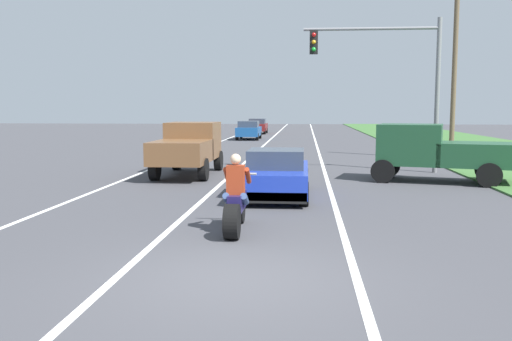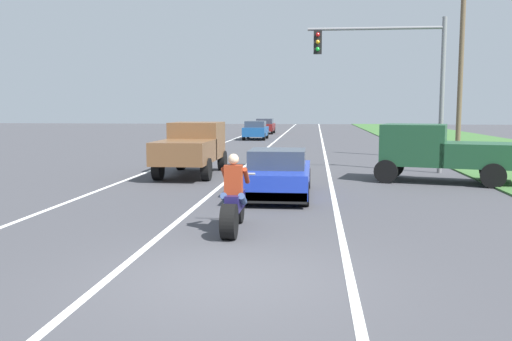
% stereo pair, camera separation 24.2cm
% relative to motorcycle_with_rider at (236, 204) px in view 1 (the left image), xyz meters
% --- Properties ---
extents(ground_plane, '(160.00, 160.00, 0.00)m').
position_rel_motorcycle_with_rider_xyz_m(ground_plane, '(0.39, -3.05, -0.59)').
color(ground_plane, '#424247').
extents(lane_stripe_left_solid, '(0.14, 120.00, 0.01)m').
position_rel_motorcycle_with_rider_xyz_m(lane_stripe_left_solid, '(-5.01, 16.95, -0.59)').
color(lane_stripe_left_solid, white).
rests_on(lane_stripe_left_solid, ground).
extents(lane_stripe_right_solid, '(0.14, 120.00, 0.01)m').
position_rel_motorcycle_with_rider_xyz_m(lane_stripe_right_solid, '(2.19, 16.95, -0.59)').
color(lane_stripe_right_solid, white).
rests_on(lane_stripe_right_solid, ground).
extents(lane_stripe_centre_dashed, '(0.14, 120.00, 0.01)m').
position_rel_motorcycle_with_rider_xyz_m(lane_stripe_centre_dashed, '(-1.41, 16.95, -0.59)').
color(lane_stripe_centre_dashed, white).
rests_on(lane_stripe_centre_dashed, ground).
extents(motorcycle_with_rider, '(0.70, 2.21, 1.62)m').
position_rel_motorcycle_with_rider_xyz_m(motorcycle_with_rider, '(0.00, 0.00, 0.00)').
color(motorcycle_with_rider, black).
rests_on(motorcycle_with_rider, ground).
extents(sports_car_blue, '(1.84, 4.30, 1.37)m').
position_rel_motorcycle_with_rider_xyz_m(sports_car_blue, '(0.58, 4.71, 0.04)').
color(sports_car_blue, '#1E38B2').
rests_on(sports_car_blue, ground).
extents(pickup_truck_left_lane_brown, '(2.02, 4.80, 1.98)m').
position_rel_motorcycle_with_rider_xyz_m(pickup_truck_left_lane_brown, '(-3.00, 9.47, 0.51)').
color(pickup_truck_left_lane_brown, brown).
rests_on(pickup_truck_left_lane_brown, ground).
extents(pickup_truck_right_shoulder_dark_green, '(5.14, 3.14, 1.98)m').
position_rel_motorcycle_with_rider_xyz_m(pickup_truck_right_shoulder_dark_green, '(5.95, 8.34, 0.51)').
color(pickup_truck_right_shoulder_dark_green, '#1E4C2D').
rests_on(pickup_truck_right_shoulder_dark_green, ground).
extents(traffic_light_mast_near, '(5.30, 0.34, 6.00)m').
position_rel_motorcycle_with_rider_xyz_m(traffic_light_mast_near, '(4.83, 11.15, 3.45)').
color(traffic_light_mast_near, gray).
rests_on(traffic_light_mast_near, ground).
extents(utility_pole_roadside, '(0.24, 0.24, 8.58)m').
position_rel_motorcycle_with_rider_xyz_m(utility_pole_roadside, '(8.64, 17.04, 3.70)').
color(utility_pole_roadside, brown).
rests_on(utility_pole_roadside, ground).
extents(distant_car_far_ahead, '(1.80, 4.00, 1.50)m').
position_rel_motorcycle_with_rider_xyz_m(distant_car_far_ahead, '(-3.15, 33.36, 0.18)').
color(distant_car_far_ahead, '#194C8C').
rests_on(distant_car_far_ahead, ground).
extents(distant_car_further_ahead, '(1.80, 4.00, 1.50)m').
position_rel_motorcycle_with_rider_xyz_m(distant_car_further_ahead, '(-3.33, 43.64, 0.18)').
color(distant_car_further_ahead, maroon).
rests_on(distant_car_further_ahead, ground).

